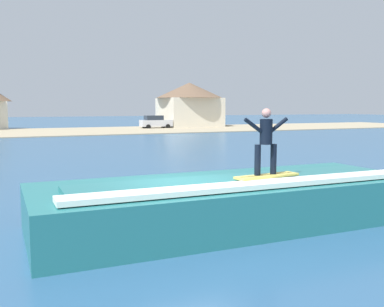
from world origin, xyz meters
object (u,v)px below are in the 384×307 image
object	(u,v)px
surfboard	(267,176)
surfer	(266,138)
car_far_shore	(155,122)
house_gabled_white	(189,102)
wave_crest	(231,201)

from	to	relation	value
surfboard	surfer	xyz separation A→B (m)	(-0.02, 0.04, 0.98)
car_far_shore	house_gabled_white	xyz separation A→B (m)	(6.55, 3.10, 2.80)
wave_crest	surfer	bearing A→B (deg)	-40.25
wave_crest	house_gabled_white	xyz separation A→B (m)	(21.13, 51.41, 3.13)
surfer	car_far_shore	size ratio (longest dim) A/B	0.38
surfer	car_far_shore	world-z (taller)	surfer
wave_crest	car_far_shore	xyz separation A→B (m)	(14.58, 48.31, 0.33)
surfer	car_far_shore	xyz separation A→B (m)	(13.91, 48.88, -1.37)
surfer	wave_crest	bearing A→B (deg)	139.75
surfboard	car_far_shore	world-z (taller)	car_far_shore
surfboard	surfer	distance (m)	0.98
wave_crest	surfboard	size ratio (longest dim) A/B	5.47
surfer	car_far_shore	distance (m)	50.84
wave_crest	surfboard	world-z (taller)	surfboard
surfer	house_gabled_white	xyz separation A→B (m)	(20.46, 51.97, 1.43)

